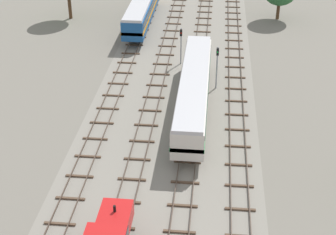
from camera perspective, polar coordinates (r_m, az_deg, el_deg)
The scene contains 10 objects.
ground_plane at distance 58.93m, azimuth 0.98°, elevation 3.68°, with size 480.00×480.00×0.00m, color slate.
ballast_bed at distance 58.93m, azimuth 0.98°, elevation 3.68°, with size 17.49×176.00×0.01m, color gray.
track_far_left at distance 60.61m, azimuth -5.33°, elevation 4.47°, with size 2.40×126.00×0.29m.
track_left at distance 59.96m, azimuth -1.09°, elevation 4.31°, with size 2.40×126.00×0.29m.
track_centre_left at distance 59.65m, azimuth 3.22°, elevation 4.12°, with size 2.40×126.00×0.29m.
track_centre at distance 59.67m, azimuth 7.55°, elevation 3.91°, with size 2.40×126.00×0.29m.
passenger_coach_centre_left_near at distance 52.34m, azimuth 2.92°, elevation 3.29°, with size 2.96×22.00×3.80m.
diesel_railcar_far_left_mid at distance 77.02m, azimuth -2.87°, elevation 12.13°, with size 2.96×20.50×3.80m.
signal_post_nearest at distance 63.18m, azimuth 1.46°, elevation 8.49°, with size 0.28×0.47×4.65m.
signal_post_near at distance 57.00m, azimuth 5.50°, elevation 6.15°, with size 0.28×0.47×5.01m.
Camera 1 is at (4.18, 3.27, 25.98)m, focal length 54.62 mm.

